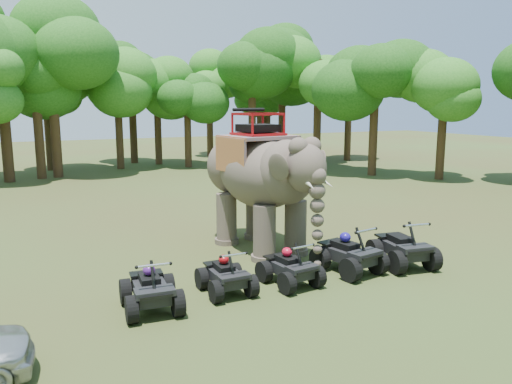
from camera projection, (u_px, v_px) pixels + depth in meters
ground at (274, 262)px, 14.70m from camera, size 110.00×110.00×0.00m
elephant at (260, 180)px, 15.68m from camera, size 3.03×5.55×4.43m
atv_0 at (150, 283)px, 11.18m from camera, size 1.36×1.78×1.25m
atv_1 at (226, 270)px, 12.21m from camera, size 1.12×1.54×1.14m
atv_2 at (290, 263)px, 12.77m from camera, size 1.33×1.70×1.17m
atv_3 at (349, 248)px, 13.72m from camera, size 1.61×2.01×1.34m
atv_4 at (403, 242)px, 14.24m from camera, size 1.63×2.05×1.38m
tree_0 at (119, 117)px, 35.08m from camera, size 5.09×5.09×7.27m
tree_1 at (188, 122)px, 36.08m from camera, size 4.61×4.61×6.58m
tree_2 at (252, 108)px, 36.45m from camera, size 5.99×5.99×8.55m
tree_3 at (318, 108)px, 36.28m from camera, size 6.01×6.01×8.58m
tree_4 at (374, 112)px, 31.78m from camera, size 5.68×5.68×8.12m
tree_5 at (442, 122)px, 30.16m from camera, size 4.88×4.88×6.97m
tree_27 at (53, 99)px, 30.76m from camera, size 6.86×6.86×9.81m
tree_28 at (132, 106)px, 38.43m from camera, size 6.13×6.13×8.76m
tree_29 at (267, 100)px, 45.29m from camera, size 6.94×6.94×9.92m
tree_30 at (157, 115)px, 37.74m from camera, size 5.20×5.20×7.43m
tree_31 at (260, 115)px, 45.17m from camera, size 4.95×4.95×7.07m
tree_32 at (37, 110)px, 30.25m from camera, size 5.89×5.89×8.41m
tree_33 at (282, 103)px, 47.04m from camera, size 6.52×6.52×9.32m
tree_34 at (348, 112)px, 40.32m from camera, size 5.54×5.54×7.91m
tree_35 at (2, 92)px, 28.75m from camera, size 7.33×7.33×10.47m
tree_36 at (282, 98)px, 42.26m from camera, size 7.05×7.05×10.07m
tree_37 at (210, 107)px, 43.49m from camera, size 6.02×6.02×8.60m
tree_38 at (48, 118)px, 34.32m from camera, size 5.05×5.05×7.21m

